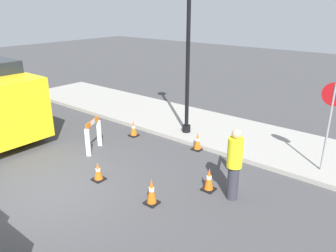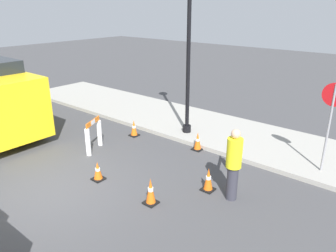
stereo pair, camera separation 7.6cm
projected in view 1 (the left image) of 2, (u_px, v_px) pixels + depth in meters
name	position (u px, v px, depth m)	size (l,w,h in m)	color
ground_plane	(49.00, 194.00, 7.95)	(60.00, 60.00, 0.00)	#424244
sidewalk_slab	(194.00, 124.00, 12.36)	(18.00, 3.20, 0.14)	#9E9B93
streetlamp_post	(188.00, 27.00, 10.22)	(0.44, 0.44, 5.49)	black
stop_sign	(331.00, 113.00, 8.27)	(0.60, 0.06, 2.39)	gray
barricade_0	(232.00, 161.00, 8.44)	(0.49, 0.84, 0.95)	white
barricade_1	(93.00, 134.00, 10.11)	(0.49, 0.83, 1.02)	white
traffic_cone_0	(152.00, 192.00, 7.45)	(0.30, 0.30, 0.65)	black
traffic_cone_1	(197.00, 141.00, 10.26)	(0.30, 0.30, 0.59)	black
traffic_cone_2	(209.00, 180.00, 8.01)	(0.30, 0.30, 0.60)	black
traffic_cone_3	(134.00, 128.00, 11.35)	(0.30, 0.30, 0.57)	black
traffic_cone_4	(98.00, 172.00, 8.49)	(0.30, 0.30, 0.51)	black
person_worker	(234.00, 162.00, 7.44)	(0.39, 0.39, 1.75)	#33333D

